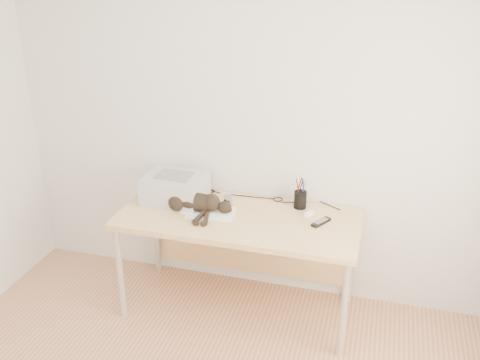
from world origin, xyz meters
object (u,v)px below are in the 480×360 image
(printer, at_px, (175,188))
(mug, at_px, (202,188))
(desk, at_px, (242,228))
(pen_cup, at_px, (300,199))
(cat, at_px, (193,203))
(mouse, at_px, (309,212))

(printer, height_order, mug, printer)
(desk, xyz_separation_m, pen_cup, (0.37, 0.15, 0.20))
(printer, height_order, pen_cup, pen_cup)
(cat, height_order, mouse, cat)
(mouse, bearing_deg, pen_cup, 154.60)
(printer, bearing_deg, mug, 42.12)
(printer, height_order, cat, printer)
(mug, bearing_deg, pen_cup, -1.64)
(desk, distance_m, cat, 0.38)
(desk, height_order, cat, cat)
(cat, relative_size, mug, 5.97)
(printer, distance_m, pen_cup, 0.87)
(cat, bearing_deg, mug, 90.19)
(mug, height_order, pen_cup, pen_cup)
(desk, height_order, mouse, mouse)
(desk, bearing_deg, mug, 153.45)
(printer, height_order, mouse, printer)
(mug, relative_size, mouse, 0.87)
(mouse, bearing_deg, printer, -156.66)
(printer, distance_m, cat, 0.22)
(cat, relative_size, mouse, 5.21)
(cat, xyz_separation_m, mug, (-0.03, 0.26, -0.01))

